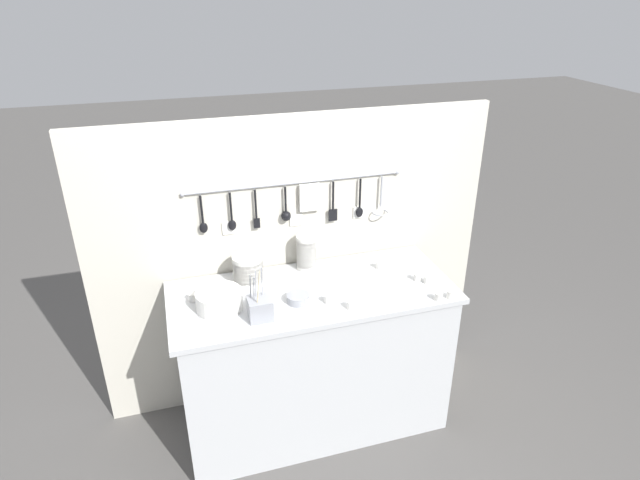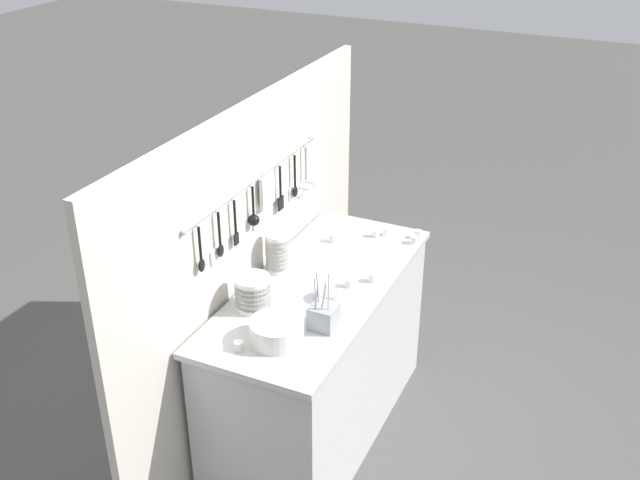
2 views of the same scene
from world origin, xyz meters
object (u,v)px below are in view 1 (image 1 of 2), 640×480
Objects in this scene: cup_by_caddy at (418,277)px; cup_edge_far at (451,294)px; plate_stack at (219,300)px; cup_beside_plates at (328,299)px; cup_front_left at (192,297)px; cup_back_right at (379,265)px; cutlery_caddy at (260,308)px; cup_mid_row at (351,305)px; bowl_stack_tall_left at (248,269)px; cup_back_left at (439,297)px; steel_mixing_bowl at (298,298)px; bowl_stack_short_front at (306,252)px; cup_edge_near at (428,280)px.

cup_edge_far is (0.08, -0.21, 0.00)m from cup_by_caddy.
cup_by_caddy is (1.07, -0.04, -0.03)m from plate_stack.
cup_front_left is (-0.66, 0.22, 0.00)m from cup_beside_plates.
plate_stack is 5.49× the size of cup_back_right.
cup_mid_row is (0.45, -0.05, -0.04)m from cutlery_caddy.
bowl_stack_tall_left is 3.86× the size of cup_back_left.
cup_back_right is (0.74, -0.07, -0.06)m from bowl_stack_tall_left.
cup_beside_plates is 0.57m from cup_back_left.
cup_back_right is at bearing 21.14° from cutlery_caddy.
cup_by_caddy and cup_back_left have the same top height.
cup_back_left is at bearing -85.82° from cup_by_caddy.
plate_stack is 0.40m from steel_mixing_bowl.
cup_beside_plates is (0.01, -0.38, -0.08)m from bowl_stack_short_front.
cup_edge_near is 1.00× the size of cup_back_left.
cup_edge_near is 1.00× the size of cup_beside_plates.
cup_back_left is (0.56, -0.52, -0.08)m from bowl_stack_short_front.
cutlery_caddy reaches higher than cup_mid_row.
cup_front_left is at bearing 157.97° from cup_mid_row.
cup_beside_plates is at bearing -146.37° from cup_back_right.
cutlery_caddy is 6.45× the size of cup_beside_plates.
cup_mid_row and cup_edge_far have the same top height.
cup_by_caddy is (0.55, -0.31, -0.08)m from bowl_stack_short_front.
bowl_stack_short_front is 0.39m from cup_beside_plates.
cup_edge_far is (1.16, -0.25, -0.03)m from plate_stack.
bowl_stack_short_front is at bearing 150.28° from cup_by_caddy.
cup_front_left is at bearing 171.22° from cup_edge_near.
cup_back_right reaches higher than steel_mixing_bowl.
cup_back_right is at bearing 2.05° from cup_front_left.
cup_edge_near is 1.00× the size of cup_edge_far.
bowl_stack_tall_left is at bearing 162.40° from cup_edge_near.
cup_mid_row is at bearing -42.59° from bowl_stack_tall_left.
cup_front_left is 1.00× the size of cup_by_caddy.
cup_edge_far is 0.07m from cup_back_left.
cutlery_caddy reaches higher than cup_front_left.
bowl_stack_short_front is 4.84× the size of cup_back_left.
cup_front_left is 1.00× the size of cup_edge_far.
cup_back_left is (0.90, -0.47, -0.06)m from bowl_stack_tall_left.
cup_beside_plates is 0.64m from cup_edge_far.
cup_edge_near is (0.72, -0.02, 0.00)m from steel_mixing_bowl.
cup_back_right and cup_back_left have the same top height.
cutlery_caddy reaches higher than plate_stack.
cup_front_left and cup_edge_far have the same top height.
cup_beside_plates is at bearing -20.37° from steel_mixing_bowl.
cup_back_right is at bearing 20.89° from steel_mixing_bowl.
cup_back_right is at bearing -5.07° from bowl_stack_tall_left.
cup_edge_near is 0.30m from cup_back_right.
cup_beside_plates is 1.00× the size of cup_front_left.
bowl_stack_short_front is 0.88× the size of plate_stack.
cutlery_caddy is 0.40m from cup_front_left.
cup_back_right is 1.00× the size of cup_edge_far.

